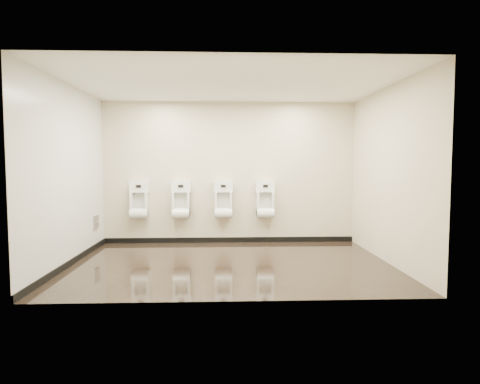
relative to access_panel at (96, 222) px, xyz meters
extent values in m
cube|color=black|center=(2.48, -1.20, -0.50)|extent=(5.00, 3.50, 0.00)
cube|color=white|center=(2.48, -1.20, 2.30)|extent=(5.00, 3.50, 0.00)
cube|color=beige|center=(2.48, 0.55, 0.90)|extent=(5.00, 0.02, 2.80)
cube|color=beige|center=(2.48, -2.95, 0.90)|extent=(5.00, 0.02, 2.80)
cube|color=beige|center=(-0.02, -1.20, 0.90)|extent=(0.02, 3.50, 2.80)
cube|color=beige|center=(4.98, -1.20, 0.90)|extent=(0.02, 3.50, 2.80)
cube|color=silver|center=(-0.01, -1.20, 0.90)|extent=(0.01, 3.50, 2.80)
cube|color=black|center=(2.48, 0.54, -0.45)|extent=(5.00, 0.02, 0.10)
cube|color=black|center=(-0.01, -1.20, -0.45)|extent=(0.02, 3.50, 0.10)
cube|color=#9E9EA3|center=(0.00, 0.00, 0.00)|extent=(0.03, 0.25, 0.25)
cylinder|color=silver|center=(0.02, 0.00, 0.00)|extent=(0.02, 0.04, 0.04)
cube|color=white|center=(0.72, 0.43, 0.28)|extent=(0.34, 0.24, 0.48)
cube|color=silver|center=(0.72, 0.51, 0.32)|extent=(0.25, 0.01, 0.36)
cylinder|color=white|center=(0.72, 0.36, 0.11)|extent=(0.34, 0.21, 0.21)
cube|color=white|center=(0.72, 0.46, 0.62)|extent=(0.37, 0.18, 0.21)
cube|color=black|center=(0.72, 0.37, 0.64)|extent=(0.09, 0.01, 0.05)
cube|color=silver|center=(0.72, 0.37, 0.64)|extent=(0.11, 0.01, 0.07)
cylinder|color=silver|center=(0.91, 0.46, 0.62)|extent=(0.01, 0.03, 0.03)
cube|color=white|center=(1.53, 0.43, 0.28)|extent=(0.34, 0.24, 0.48)
cube|color=silver|center=(1.53, 0.51, 0.32)|extent=(0.25, 0.01, 0.36)
cylinder|color=white|center=(1.53, 0.36, 0.11)|extent=(0.34, 0.21, 0.21)
cube|color=white|center=(1.53, 0.46, 0.62)|extent=(0.37, 0.18, 0.21)
cube|color=black|center=(1.53, 0.37, 0.64)|extent=(0.09, 0.01, 0.05)
cube|color=silver|center=(1.53, 0.37, 0.64)|extent=(0.11, 0.01, 0.07)
cylinder|color=silver|center=(1.72, 0.46, 0.62)|extent=(0.01, 0.03, 0.03)
cube|color=white|center=(2.36, 0.43, 0.28)|extent=(0.34, 0.24, 0.48)
cube|color=silver|center=(2.36, 0.51, 0.32)|extent=(0.25, 0.01, 0.36)
cylinder|color=white|center=(2.36, 0.36, 0.11)|extent=(0.34, 0.21, 0.21)
cube|color=white|center=(2.36, 0.46, 0.62)|extent=(0.37, 0.18, 0.21)
cube|color=black|center=(2.36, 0.37, 0.64)|extent=(0.09, 0.01, 0.05)
cube|color=silver|center=(2.36, 0.37, 0.64)|extent=(0.11, 0.01, 0.07)
cylinder|color=silver|center=(2.55, 0.46, 0.62)|extent=(0.01, 0.03, 0.03)
cube|color=white|center=(3.19, 0.43, 0.28)|extent=(0.34, 0.24, 0.48)
cube|color=silver|center=(3.19, 0.51, 0.32)|extent=(0.25, 0.01, 0.36)
cylinder|color=white|center=(3.19, 0.36, 0.11)|extent=(0.34, 0.21, 0.21)
cube|color=white|center=(3.19, 0.46, 0.62)|extent=(0.37, 0.18, 0.21)
cube|color=black|center=(3.19, 0.37, 0.64)|extent=(0.09, 0.01, 0.05)
cube|color=silver|center=(3.19, 0.37, 0.64)|extent=(0.11, 0.01, 0.07)
cylinder|color=silver|center=(3.38, 0.46, 0.62)|extent=(0.01, 0.03, 0.03)
camera|label=1|loc=(2.38, -7.45, 1.07)|focal=30.00mm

